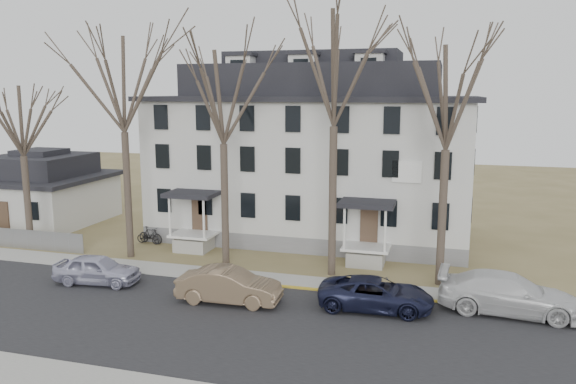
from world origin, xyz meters
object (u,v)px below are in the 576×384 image
(car_silver, at_px, (97,270))
(car_tan, at_px, (229,286))
(small_house, at_px, (43,192))
(bicycle_left, at_px, (148,237))
(tree_mid_right, at_px, (448,90))
(car_navy, at_px, (376,295))
(tree_center, at_px, (335,60))
(boarding_house, at_px, (313,155))
(car_white, at_px, (509,294))
(tree_bungalow, at_px, (20,116))
(tree_far_left, at_px, (122,77))
(bicycle_right, at_px, (151,236))
(tree_mid_left, at_px, (223,90))

(car_silver, height_order, car_tan, car_tan)
(small_house, relative_size, bicycle_left, 5.25)
(tree_mid_right, height_order, car_navy, tree_mid_right)
(tree_center, bearing_deg, small_house, 164.92)
(boarding_house, xyz_separation_m, tree_mid_right, (8.50, -8.15, 4.22))
(car_navy, relative_size, car_white, 0.85)
(tree_center, bearing_deg, tree_bungalow, 180.00)
(tree_center, bearing_deg, boarding_house, 110.20)
(tree_far_left, xyz_separation_m, car_white, (20.45, -3.09, -9.48))
(tree_center, bearing_deg, car_navy, -56.18)
(bicycle_right, bearing_deg, tree_bungalow, 122.50)
(small_house, bearing_deg, tree_mid_left, -20.03)
(car_white, bearing_deg, car_tan, 103.65)
(car_silver, distance_m, car_tan, 7.34)
(car_navy, height_order, car_white, car_white)
(boarding_house, xyz_separation_m, tree_bungalow, (-16.00, -8.15, 2.74))
(boarding_house, height_order, car_silver, boarding_house)
(tree_mid_left, bearing_deg, tree_bungalow, 180.00)
(tree_far_left, distance_m, tree_mid_right, 17.52)
(tree_bungalow, xyz_separation_m, car_silver, (7.99, -4.70, -7.39))
(tree_bungalow, height_order, car_tan, tree_bungalow)
(small_house, relative_size, tree_mid_right, 0.68)
(bicycle_right, bearing_deg, tree_center, -92.57)
(small_house, distance_m, bicycle_left, 11.33)
(car_silver, height_order, car_white, car_white)
(tree_mid_right, distance_m, bicycle_right, 20.12)
(small_house, relative_size, bicycle_right, 4.82)
(tree_bungalow, height_order, car_navy, tree_bungalow)
(tree_mid_right, relative_size, bicycle_right, 7.06)
(car_silver, xyz_separation_m, car_white, (19.46, 1.61, 0.13))
(tree_mid_right, relative_size, car_tan, 2.68)
(car_navy, relative_size, bicycle_left, 3.04)
(tree_mid_left, bearing_deg, car_white, -12.05)
(tree_mid_right, relative_size, bicycle_left, 7.69)
(bicycle_left, bearing_deg, tree_mid_right, -93.63)
(tree_center, height_order, tree_mid_right, tree_center)
(tree_mid_left, relative_size, bicycle_right, 7.06)
(tree_bungalow, bearing_deg, car_navy, -11.03)
(car_navy, bearing_deg, car_white, -80.19)
(car_white, bearing_deg, boarding_house, 48.97)
(boarding_house, relative_size, bicycle_left, 12.56)
(boarding_house, distance_m, car_navy, 14.50)
(tree_center, distance_m, bicycle_right, 16.40)
(tree_center, height_order, bicycle_right, tree_center)
(car_tan, relative_size, bicycle_right, 2.64)
(tree_mid_right, xyz_separation_m, car_navy, (-2.64, -4.26, -8.90))
(tree_mid_left, distance_m, bicycle_right, 11.35)
(tree_far_left, xyz_separation_m, car_tan, (8.31, -5.27, -9.56))
(bicycle_left, xyz_separation_m, bicycle_right, (0.13, 0.07, 0.11))
(car_navy, relative_size, bicycle_right, 2.79)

